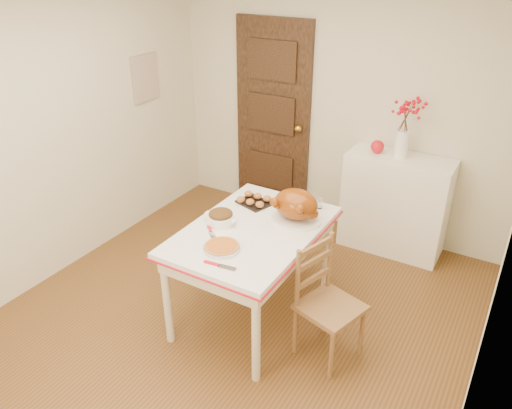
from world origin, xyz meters
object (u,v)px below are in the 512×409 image
Objects in this scene: pumpkin_pie at (222,247)px; kitchen_table at (253,273)px; sideboard at (395,204)px; chair_oak at (331,305)px; turkey_platter at (296,206)px.

kitchen_table is at bearing 84.42° from pumpkin_pie.
kitchen_table is (-0.65, -1.55, -0.08)m from sideboard.
pumpkin_pie reaches higher than kitchen_table.
sideboard reaches higher than kitchen_table.
kitchen_table is 1.50× the size of chair_oak.
chair_oak is 2.21× the size of turkey_platter.
chair_oak is at bearing -8.89° from kitchen_table.
chair_oak reaches higher than kitchen_table.
sideboard reaches higher than pumpkin_pie.
sideboard is 2.06m from pumpkin_pie.
turkey_platter is (0.22, 0.27, 0.53)m from kitchen_table.
kitchen_table is 0.63m from turkey_platter.
sideboard reaches higher than chair_oak.
sideboard is at bearing 67.34° from kitchen_table.
turkey_platter reaches higher than pumpkin_pie.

